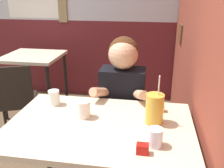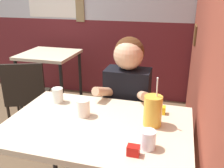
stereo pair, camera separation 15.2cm
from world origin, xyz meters
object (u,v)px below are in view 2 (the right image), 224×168
(person_seated, at_px, (127,106))
(cocktail_pitcher, at_px, (153,111))
(background_table, at_px, (49,61))
(chair_near_window, at_px, (27,94))
(main_table, at_px, (97,133))

(person_seated, relative_size, cocktail_pitcher, 3.93)
(background_table, height_order, chair_near_window, chair_near_window)
(chair_near_window, bearing_deg, cocktail_pitcher, -51.18)
(chair_near_window, height_order, cocktail_pitcher, cocktail_pitcher)
(chair_near_window, height_order, person_seated, person_seated)
(background_table, distance_m, cocktail_pitcher, 2.06)
(person_seated, bearing_deg, cocktail_pitcher, -61.69)
(background_table, xyz_separation_m, chair_near_window, (0.09, -0.67, -0.16))
(chair_near_window, distance_m, cocktail_pitcher, 1.61)
(main_table, bearing_deg, chair_near_window, 141.76)
(main_table, xyz_separation_m, person_seated, (0.07, 0.52, -0.05))
(person_seated, xyz_separation_m, cocktail_pitcher, (0.24, -0.45, 0.21))
(main_table, xyz_separation_m, cocktail_pitcher, (0.31, 0.07, 0.16))
(chair_near_window, xyz_separation_m, cocktail_pitcher, (1.37, -0.76, 0.36))
(background_table, bearing_deg, chair_near_window, -81.93)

